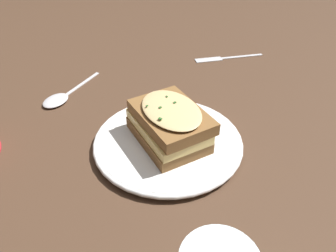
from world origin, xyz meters
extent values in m
plane|color=#473021|center=(0.00, 0.00, 0.00)|extent=(2.40, 2.40, 0.00)
cylinder|color=white|center=(-0.01, 0.02, 0.01)|extent=(0.25, 0.25, 0.02)
torus|color=white|center=(-0.01, 0.02, 0.01)|extent=(0.26, 0.26, 0.01)
cube|color=brown|center=(-0.01, 0.02, 0.03)|extent=(0.17, 0.14, 0.02)
cube|color=#E0C16B|center=(-0.01, 0.02, 0.04)|extent=(0.17, 0.14, 0.02)
cube|color=brown|center=(-0.01, 0.01, 0.06)|extent=(0.16, 0.14, 0.02)
ellipsoid|color=#DBBC7F|center=(-0.01, 0.01, 0.08)|extent=(0.15, 0.13, 0.01)
cube|color=#2D6028|center=(-0.01, 0.00, 0.08)|extent=(0.00, 0.01, 0.00)
cube|color=#2D6028|center=(-0.02, 0.05, 0.08)|extent=(0.01, 0.00, 0.00)
cube|color=#2D6028|center=(0.01, -0.01, 0.08)|extent=(0.00, 0.00, 0.00)
cube|color=#2D6028|center=(0.02, 0.04, 0.08)|extent=(0.00, 0.00, 0.00)
cube|color=#2D6028|center=(0.00, 0.03, 0.08)|extent=(0.00, 0.01, 0.00)
cube|color=silver|center=(0.07, -0.39, 0.00)|extent=(0.08, 0.10, 0.00)
cube|color=silver|center=(0.13, -0.32, 0.00)|extent=(0.06, 0.07, 0.00)
cube|color=#333335|center=(0.13, -0.30, 0.00)|extent=(0.03, 0.03, 0.00)
cube|color=#333335|center=(0.13, -0.31, 0.00)|extent=(0.03, 0.03, 0.00)
cube|color=#333335|center=(0.14, -0.31, 0.00)|extent=(0.03, 0.03, 0.00)
cube|color=silver|center=(0.28, -0.02, 0.00)|extent=(0.03, 0.12, 0.00)
ellipsoid|color=silver|center=(0.27, 0.06, 0.01)|extent=(0.06, 0.07, 0.01)
camera|label=1|loc=(-0.29, 0.36, 0.38)|focal=35.00mm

